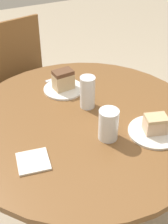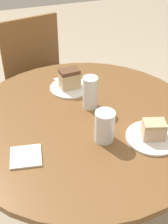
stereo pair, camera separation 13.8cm
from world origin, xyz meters
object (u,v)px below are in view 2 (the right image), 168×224
object	(u,v)px
chair	(40,80)
cake_slice_near	(70,79)
glass_water	(105,128)
glass_lemonade	(90,94)
plate_far	(152,137)
plate_near	(70,88)
cake_slice_far	(154,129)

from	to	relation	value
chair	cake_slice_near	bearing A→B (deg)	-96.33
cake_slice_near	glass_water	world-z (taller)	glass_water
glass_lemonade	plate_far	bearing A→B (deg)	-60.50
plate_near	glass_lemonade	world-z (taller)	glass_lemonade
plate_near	glass_water	xyz separation A→B (m)	(0.02, -0.42, 0.06)
cake_slice_far	chair	bearing A→B (deg)	103.30
chair	glass_water	distance (m)	1.12
cake_slice_near	plate_far	bearing A→B (deg)	-65.96
chair	glass_lemonade	size ratio (longest dim) A/B	5.65
glass_water	cake_slice_near	bearing A→B (deg)	93.13
chair	cake_slice_near	distance (m)	0.73
chair	plate_far	size ratio (longest dim) A/B	3.99
cake_slice_near	cake_slice_far	world-z (taller)	cake_slice_near
chair	glass_water	size ratio (longest dim) A/B	6.51
plate_near	plate_far	distance (m)	0.53
plate_near	plate_far	bearing A→B (deg)	-65.96
cake_slice_near	glass_water	bearing A→B (deg)	-86.87
cake_slice_far	glass_lemonade	bearing A→B (deg)	119.50
plate_near	glass_lemonade	xyz separation A→B (m)	(0.05, -0.18, 0.06)
glass_lemonade	glass_water	world-z (taller)	glass_lemonade
plate_near	plate_far	xyz separation A→B (m)	(0.22, -0.48, 0.00)
cake_slice_far	glass_water	xyz separation A→B (m)	(-0.19, 0.06, 0.01)
plate_far	glass_water	size ratio (longest dim) A/B	1.63
cake_slice_near	glass_lemonade	distance (m)	0.19
chair	plate_far	xyz separation A→B (m)	(0.26, -1.12, 0.30)
plate_near	glass_water	size ratio (longest dim) A/B	1.51
glass_water	glass_lemonade	bearing A→B (deg)	84.55
cake_slice_far	plate_near	bearing A→B (deg)	114.04
plate_near	cake_slice_near	world-z (taller)	cake_slice_near
plate_far	cake_slice_far	distance (m)	0.04
plate_near	glass_lemonade	bearing A→B (deg)	-75.93
cake_slice_near	glass_lemonade	size ratio (longest dim) A/B	0.66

